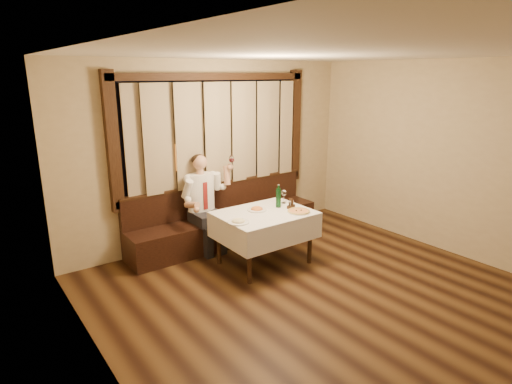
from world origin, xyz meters
TOP-DOWN VIEW (x-y plane):
  - room at (-0.00, 0.97)m, footprint 5.01×6.01m
  - banquette at (0.00, 2.72)m, footprint 3.20×0.61m
  - dining_table at (0.00, 1.70)m, footprint 1.27×0.97m
  - pizza at (0.38, 1.42)m, footprint 0.32×0.32m
  - pasta_red at (-0.03, 1.83)m, footprint 0.27×0.27m
  - pasta_cream at (-0.53, 1.56)m, footprint 0.28×0.28m
  - green_bottle at (0.30, 1.77)m, footprint 0.07×0.07m
  - table_wine_glass at (0.49, 1.88)m, footprint 0.08×0.08m
  - cruet_caddy at (0.42, 1.63)m, footprint 0.14×0.10m
  - seated_man at (-0.42, 2.63)m, footprint 0.81×0.60m

SIDE VIEW (x-z plane):
  - banquette at x=0.00m, z-range -0.16..0.78m
  - dining_table at x=0.00m, z-range 0.27..1.03m
  - pizza at x=0.38m, z-range 0.75..0.79m
  - pasta_red at x=-0.03m, z-range 0.75..0.84m
  - pasta_cream at x=-0.53m, z-range 0.75..0.84m
  - cruet_caddy at x=0.42m, z-range 0.74..0.88m
  - seated_man at x=-0.42m, z-range 0.11..1.57m
  - green_bottle at x=0.30m, z-range 0.73..1.07m
  - table_wine_glass at x=0.49m, z-range 0.80..1.01m
  - room at x=0.00m, z-range 0.09..2.91m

